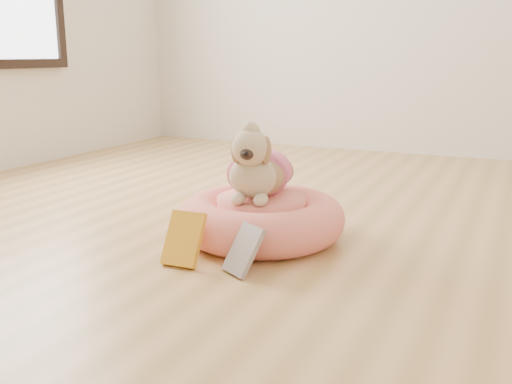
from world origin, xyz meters
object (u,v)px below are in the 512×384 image
at_px(book_white, 244,250).
at_px(pet_bed, 261,218).
at_px(dog, 258,157).
at_px(book_yellow, 184,239).

bearing_deg(book_white, pet_bed, 135.29).
xyz_separation_m(dog, book_white, (0.12, -0.37, -0.25)).
distance_m(pet_bed, book_yellow, 0.40).
bearing_deg(book_yellow, pet_bed, 68.44).
height_order(pet_bed, book_yellow, book_yellow).
height_order(dog, book_yellow, dog).
xyz_separation_m(book_yellow, book_white, (0.23, 0.01, -0.01)).
height_order(pet_bed, book_white, pet_bed).
relative_size(book_yellow, book_white, 1.10).
bearing_deg(dog, pet_bed, -23.01).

